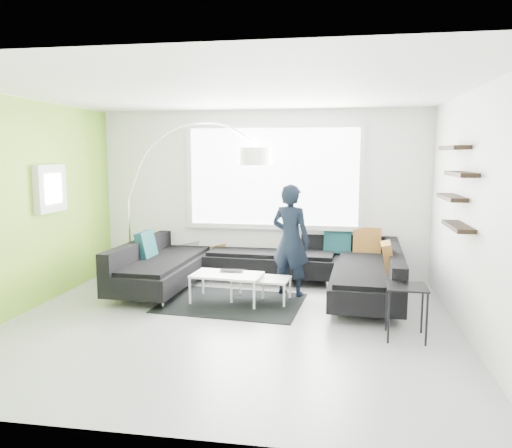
{
  "coord_description": "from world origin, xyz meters",
  "views": [
    {
      "loc": [
        1.28,
        -5.77,
        2.07
      ],
      "look_at": [
        0.17,
        0.9,
        1.12
      ],
      "focal_mm": 35.0,
      "sensor_mm": 36.0,
      "label": 1
    }
  ],
  "objects_px": {
    "coffee_table": "(244,288)",
    "person": "(291,240)",
    "arc_lamp": "(128,201)",
    "laptop": "(231,272)",
    "side_table": "(406,312)",
    "sectional_sofa": "(262,267)"
  },
  "relations": [
    {
      "from": "coffee_table",
      "to": "person",
      "type": "relative_size",
      "value": 0.76
    },
    {
      "from": "arc_lamp",
      "to": "laptop",
      "type": "distance_m",
      "value": 2.41
    },
    {
      "from": "side_table",
      "to": "person",
      "type": "distance_m",
      "value": 2.19
    },
    {
      "from": "arc_lamp",
      "to": "side_table",
      "type": "relative_size",
      "value": 4.27
    },
    {
      "from": "sectional_sofa",
      "to": "side_table",
      "type": "xyz_separation_m",
      "value": [
        1.9,
        -1.61,
        -0.08
      ]
    },
    {
      "from": "arc_lamp",
      "to": "person",
      "type": "relative_size",
      "value": 1.58
    },
    {
      "from": "coffee_table",
      "to": "laptop",
      "type": "distance_m",
      "value": 0.29
    },
    {
      "from": "sectional_sofa",
      "to": "coffee_table",
      "type": "relative_size",
      "value": 3.34
    },
    {
      "from": "coffee_table",
      "to": "side_table",
      "type": "xyz_separation_m",
      "value": [
        2.07,
        -1.09,
        0.1
      ]
    },
    {
      "from": "coffee_table",
      "to": "laptop",
      "type": "xyz_separation_m",
      "value": [
        -0.19,
        0.03,
        0.22
      ]
    },
    {
      "from": "laptop",
      "to": "side_table",
      "type": "bearing_deg",
      "value": -29.62
    },
    {
      "from": "coffee_table",
      "to": "arc_lamp",
      "type": "height_order",
      "value": "arc_lamp"
    },
    {
      "from": "side_table",
      "to": "laptop",
      "type": "bearing_deg",
      "value": 153.61
    },
    {
      "from": "laptop",
      "to": "coffee_table",
      "type": "bearing_deg",
      "value": -11.73
    },
    {
      "from": "side_table",
      "to": "sectional_sofa",
      "type": "bearing_deg",
      "value": 139.69
    },
    {
      "from": "coffee_table",
      "to": "arc_lamp",
      "type": "xyz_separation_m",
      "value": [
        -2.17,
        1.08,
        1.1
      ]
    },
    {
      "from": "sectional_sofa",
      "to": "laptop",
      "type": "height_order",
      "value": "sectional_sofa"
    },
    {
      "from": "coffee_table",
      "to": "side_table",
      "type": "distance_m",
      "value": 2.34
    },
    {
      "from": "coffee_table",
      "to": "arc_lamp",
      "type": "bearing_deg",
      "value": 158.84
    },
    {
      "from": "sectional_sofa",
      "to": "arc_lamp",
      "type": "relative_size",
      "value": 1.6
    },
    {
      "from": "arc_lamp",
      "to": "laptop",
      "type": "relative_size",
      "value": 7.47
    },
    {
      "from": "sectional_sofa",
      "to": "laptop",
      "type": "xyz_separation_m",
      "value": [
        -0.37,
        -0.49,
        0.04
      ]
    }
  ]
}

